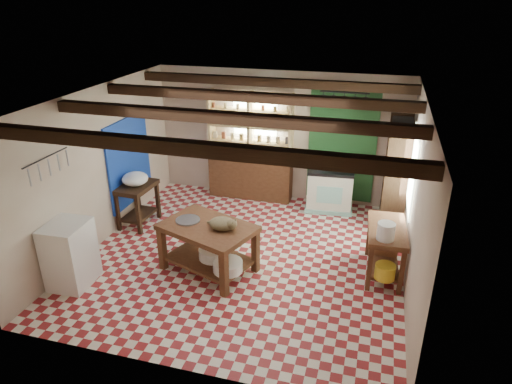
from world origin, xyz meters
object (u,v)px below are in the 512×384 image
(prep_table, at_px, (138,205))
(right_counter, at_px, (385,251))
(cat, at_px, (222,224))
(work_table, at_px, (209,248))
(white_cabinet, at_px, (70,254))
(stove, at_px, (330,189))

(prep_table, distance_m, right_counter, 4.40)
(right_counter, height_order, cat, cat)
(work_table, bearing_deg, white_cabinet, -134.85)
(work_table, bearing_deg, stove, 79.75)
(stove, bearing_deg, right_counter, -66.62)
(prep_table, bearing_deg, work_table, -28.01)
(stove, height_order, cat, cat)
(stove, relative_size, prep_table, 1.11)
(stove, bearing_deg, work_table, -124.53)
(work_table, height_order, prep_table, prep_table)
(right_counter, bearing_deg, stove, 115.09)
(white_cabinet, distance_m, right_counter, 4.64)
(prep_table, xyz_separation_m, white_cabinet, (-0.02, -1.94, 0.10))
(cat, bearing_deg, stove, 74.34)
(prep_table, bearing_deg, stove, 28.33)
(white_cabinet, bearing_deg, cat, 19.21)
(work_table, distance_m, right_counter, 2.67)
(work_table, xyz_separation_m, right_counter, (2.59, 0.62, 0.01))
(right_counter, bearing_deg, prep_table, 171.18)
(white_cabinet, bearing_deg, stove, 43.86)
(stove, distance_m, white_cabinet, 4.83)
(prep_table, distance_m, white_cabinet, 1.94)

